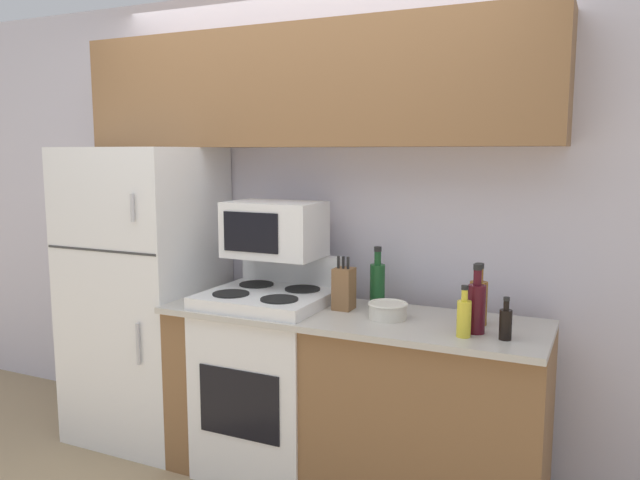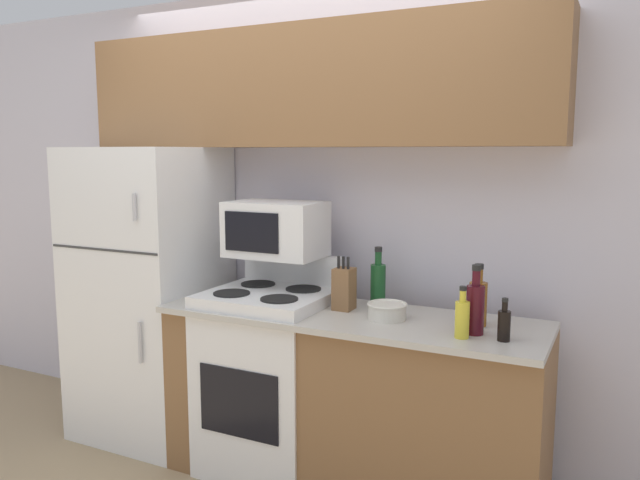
# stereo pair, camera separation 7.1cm
# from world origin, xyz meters

# --- Properties ---
(wall_back) EXTENTS (8.00, 0.05, 2.55)m
(wall_back) POSITION_xyz_m (0.00, 0.72, 1.27)
(wall_back) COLOR silver
(wall_back) RESTS_ON ground_plane
(lower_cabinets) EXTENTS (1.85, 0.61, 0.89)m
(lower_cabinets) POSITION_xyz_m (0.38, 0.28, 0.44)
(lower_cabinets) COLOR brown
(lower_cabinets) RESTS_ON ground_plane
(refrigerator) EXTENTS (0.76, 0.71, 1.68)m
(refrigerator) POSITION_xyz_m (-0.93, 0.34, 0.84)
(refrigerator) COLOR white
(refrigerator) RESTS_ON ground_plane
(upper_cabinets) EXTENTS (2.61, 0.31, 0.61)m
(upper_cabinets) POSITION_xyz_m (0.00, 0.54, 1.99)
(upper_cabinets) COLOR brown
(upper_cabinets) RESTS_ON refrigerator
(stove) EXTENTS (0.61, 0.59, 1.11)m
(stove) POSITION_xyz_m (-0.07, 0.27, 0.49)
(stove) COLOR white
(stove) RESTS_ON ground_plane
(microwave) EXTENTS (0.49, 0.33, 0.29)m
(microwave) POSITION_xyz_m (-0.09, 0.39, 1.26)
(microwave) COLOR white
(microwave) RESTS_ON stove
(knife_block) EXTENTS (0.09, 0.10, 0.27)m
(knife_block) POSITION_xyz_m (0.32, 0.33, 0.99)
(knife_block) COLOR brown
(knife_block) RESTS_ON lower_cabinets
(bowl) EXTENTS (0.19, 0.19, 0.08)m
(bowl) POSITION_xyz_m (0.58, 0.26, 0.93)
(bowl) COLOR silver
(bowl) RESTS_ON lower_cabinets
(bottle_cooking_spray) EXTENTS (0.06, 0.06, 0.22)m
(bottle_cooking_spray) POSITION_xyz_m (0.96, 0.12, 0.97)
(bottle_cooking_spray) COLOR gold
(bottle_cooking_spray) RESTS_ON lower_cabinets
(bottle_soy_sauce) EXTENTS (0.05, 0.05, 0.18)m
(bottle_soy_sauce) POSITION_xyz_m (1.13, 0.15, 0.96)
(bottle_soy_sauce) COLOR black
(bottle_soy_sauce) RESTS_ON lower_cabinets
(bottle_whiskey) EXTENTS (0.08, 0.08, 0.28)m
(bottle_whiskey) POSITION_xyz_m (0.98, 0.33, 1.00)
(bottle_whiskey) COLOR brown
(bottle_whiskey) RESTS_ON lower_cabinets
(bottle_wine_green) EXTENTS (0.08, 0.08, 0.30)m
(bottle_wine_green) POSITION_xyz_m (0.45, 0.48, 1.00)
(bottle_wine_green) COLOR #194C23
(bottle_wine_green) RESTS_ON lower_cabinets
(bottle_wine_red) EXTENTS (0.08, 0.08, 0.30)m
(bottle_wine_red) POSITION_xyz_m (1.00, 0.20, 1.00)
(bottle_wine_red) COLOR #470F19
(bottle_wine_red) RESTS_ON lower_cabinets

